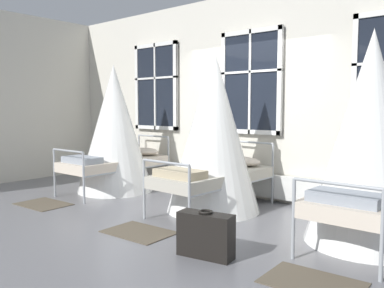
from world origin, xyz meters
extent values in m
plane|color=slate|center=(0.00, 0.00, 0.00)|extent=(17.77, 17.77, 0.00)
cube|color=beige|center=(0.00, 1.31, 1.66)|extent=(8.81, 0.10, 3.32)
cube|color=black|center=(-2.15, 1.20, 1.88)|extent=(1.11, 0.02, 1.66)
cube|color=silver|center=(-2.15, 1.20, 1.08)|extent=(1.11, 0.06, 0.07)
cube|color=silver|center=(-2.15, 1.20, 2.67)|extent=(1.11, 0.06, 0.07)
cube|color=silver|center=(-2.67, 1.20, 1.88)|extent=(0.07, 0.06, 1.66)
cube|color=silver|center=(-1.63, 1.20, 1.88)|extent=(0.07, 0.06, 1.66)
cube|color=silver|center=(-2.15, 1.20, 1.88)|extent=(0.04, 0.06, 1.66)
cube|color=silver|center=(-2.15, 1.20, 2.04)|extent=(1.11, 0.06, 0.04)
cube|color=black|center=(0.00, 1.20, 1.88)|extent=(1.11, 0.02, 1.66)
cube|color=silver|center=(0.00, 1.20, 1.08)|extent=(1.11, 0.06, 0.07)
cube|color=silver|center=(0.00, 1.20, 2.67)|extent=(1.11, 0.06, 0.07)
cube|color=silver|center=(-0.52, 1.20, 1.88)|extent=(0.07, 0.06, 1.66)
cube|color=silver|center=(0.52, 1.20, 1.88)|extent=(0.07, 0.06, 1.66)
cube|color=silver|center=(0.00, 1.20, 1.88)|extent=(0.04, 0.06, 1.66)
cube|color=silver|center=(0.00, 1.20, 2.04)|extent=(1.11, 0.06, 0.04)
cube|color=silver|center=(1.63, 1.20, 1.88)|extent=(0.07, 0.06, 1.66)
cube|color=silver|center=(0.00, 1.18, 0.25)|extent=(4.90, 0.10, 0.36)
cylinder|color=#9EA3A8|center=(-2.54, 1.10, 0.46)|extent=(0.04, 0.04, 0.92)
cylinder|color=#9EA3A8|center=(-1.73, 1.11, 0.46)|extent=(0.04, 0.04, 0.92)
cylinder|color=#9EA3A8|center=(-2.52, -0.80, 0.40)|extent=(0.04, 0.04, 0.79)
cylinder|color=#9EA3A8|center=(-1.71, -0.79, 0.40)|extent=(0.04, 0.04, 0.79)
cylinder|color=#9EA3A8|center=(-2.53, 0.15, 0.41)|extent=(0.05, 1.90, 0.03)
cylinder|color=#9EA3A8|center=(-1.72, 0.16, 0.41)|extent=(0.05, 1.90, 0.03)
cylinder|color=#9EA3A8|center=(-2.13, 1.11, 0.92)|extent=(0.81, 0.04, 0.03)
cylinder|color=#9EA3A8|center=(-2.11, -0.79, 0.79)|extent=(0.81, 0.04, 0.03)
cube|color=beige|center=(-2.12, 0.16, 0.49)|extent=(0.85, 1.93, 0.16)
ellipsoid|color=beige|center=(-2.13, 0.87, 0.64)|extent=(0.62, 0.41, 0.14)
cube|color=#8C939E|center=(-2.12, -0.53, 0.62)|extent=(0.67, 0.37, 0.10)
cone|color=white|center=(-2.12, 0.16, 1.11)|extent=(1.33, 1.33, 2.22)
cylinder|color=#9EA3A8|center=(-0.33, 1.13, 0.46)|extent=(0.04, 0.04, 0.92)
cylinder|color=#9EA3A8|center=(0.48, 1.11, 0.46)|extent=(0.04, 0.04, 0.92)
cylinder|color=#9EA3A8|center=(-0.38, -0.77, 0.40)|extent=(0.04, 0.04, 0.79)
cylinder|color=#9EA3A8|center=(0.42, -0.80, 0.40)|extent=(0.04, 0.04, 0.79)
cylinder|color=#9EA3A8|center=(-0.36, 0.18, 0.41)|extent=(0.09, 1.90, 0.03)
cylinder|color=#9EA3A8|center=(0.45, 0.16, 0.41)|extent=(0.09, 1.90, 0.03)
cylinder|color=#9EA3A8|center=(0.07, 1.12, 0.92)|extent=(0.81, 0.06, 0.03)
cylinder|color=#9EA3A8|center=(0.02, -0.78, 0.79)|extent=(0.81, 0.06, 0.03)
cube|color=#B7B2A3|center=(0.05, 0.17, 0.49)|extent=(0.88, 1.95, 0.16)
ellipsoid|color=beige|center=(0.07, 0.88, 0.64)|extent=(0.63, 0.42, 0.14)
cube|color=tan|center=(0.03, -0.52, 0.62)|extent=(0.67, 0.38, 0.10)
cone|color=white|center=(0.05, 0.17, 1.15)|extent=(1.33, 1.33, 2.31)
cylinder|color=#9EA3A8|center=(1.77, 1.08, 0.46)|extent=(0.04, 0.04, 0.92)
cylinder|color=#9EA3A8|center=(1.77, -0.82, 0.40)|extent=(0.04, 0.04, 0.79)
cylinder|color=#9EA3A8|center=(2.57, -0.82, 0.40)|extent=(0.04, 0.04, 0.79)
cylinder|color=#9EA3A8|center=(1.77, 0.13, 0.41)|extent=(0.04, 1.90, 0.03)
cylinder|color=#9EA3A8|center=(2.17, -0.82, 0.79)|extent=(0.81, 0.03, 0.03)
cube|color=beige|center=(2.17, 0.13, 0.49)|extent=(0.83, 1.92, 0.16)
cube|color=#8C939E|center=(2.17, -0.56, 0.62)|extent=(0.66, 0.36, 0.10)
cone|color=white|center=(2.17, 0.13, 1.15)|extent=(1.33, 1.33, 2.30)
cube|color=brown|center=(-2.15, -1.22, 0.01)|extent=(0.83, 0.60, 0.01)
cube|color=brown|center=(0.00, -1.22, 0.01)|extent=(0.82, 0.59, 0.01)
cube|color=brown|center=(2.15, -1.22, 0.01)|extent=(0.82, 0.60, 0.01)
cube|color=black|center=(1.09, -1.33, 0.22)|extent=(0.59, 0.30, 0.44)
cube|color=tan|center=(1.07, -1.22, 0.22)|extent=(0.50, 0.10, 0.03)
torus|color=black|center=(1.09, -1.33, 0.46)|extent=(0.17, 0.17, 0.02)
camera|label=1|loc=(3.48, -4.37, 1.47)|focal=37.77mm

